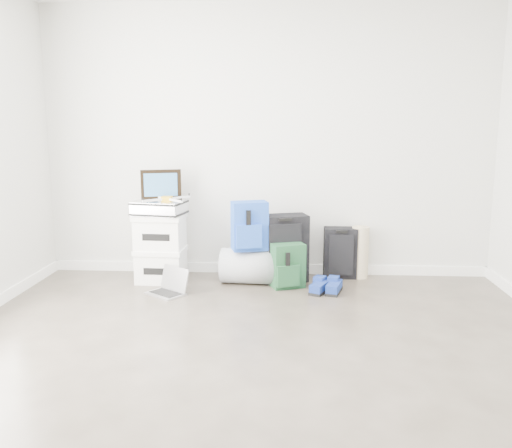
# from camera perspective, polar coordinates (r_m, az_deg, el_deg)

# --- Properties ---
(ground) EXTENTS (5.00, 5.00, 0.00)m
(ground) POSITION_cam_1_polar(r_m,az_deg,el_deg) (3.35, -0.60, -16.72)
(ground) COLOR #373028
(ground) RESTS_ON ground
(room_envelope) EXTENTS (4.52, 5.02, 2.71)m
(room_envelope) POSITION_cam_1_polar(r_m,az_deg,el_deg) (3.00, -0.64, 14.12)
(room_envelope) COLOR silver
(room_envelope) RESTS_ON ground
(boxes_stack) EXTENTS (0.48, 0.40, 0.67)m
(boxes_stack) POSITION_cam_1_polar(r_m,az_deg,el_deg) (5.39, -10.00, -2.49)
(boxes_stack) COLOR white
(boxes_stack) RESTS_ON ground
(briefcase) EXTENTS (0.52, 0.42, 0.13)m
(briefcase) POSITION_cam_1_polar(r_m,az_deg,el_deg) (5.32, -10.14, 1.70)
(briefcase) COLOR #B2B2B7
(briefcase) RESTS_ON boxes_stack
(painting) EXTENTS (0.38, 0.14, 0.29)m
(painting) POSITION_cam_1_polar(r_m,az_deg,el_deg) (5.38, -9.97, 4.10)
(painting) COLOR black
(painting) RESTS_ON briefcase
(drone) EXTENTS (0.39, 0.39, 0.05)m
(drone) POSITION_cam_1_polar(r_m,az_deg,el_deg) (5.27, -9.37, 2.64)
(drone) COLOR gold
(drone) RESTS_ON briefcase
(duffel_bag) EXTENTS (0.58, 0.39, 0.34)m
(duffel_bag) POSITION_cam_1_polar(r_m,az_deg,el_deg) (5.28, -0.67, -4.45)
(duffel_bag) COLOR gray
(duffel_bag) RESTS_ON ground
(blue_backpack) EXTENTS (0.38, 0.32, 0.47)m
(blue_backpack) POSITION_cam_1_polar(r_m,az_deg,el_deg) (5.16, -0.70, -0.30)
(blue_backpack) COLOR #1B43B3
(blue_backpack) RESTS_ON duffel_bag
(large_suitcase) EXTENTS (0.48, 0.38, 0.66)m
(large_suitcase) POSITION_cam_1_polar(r_m,az_deg,el_deg) (5.32, 3.06, -2.57)
(large_suitcase) COLOR black
(large_suitcase) RESTS_ON ground
(green_backpack) EXTENTS (0.35, 0.31, 0.42)m
(green_backpack) POSITION_cam_1_polar(r_m,az_deg,el_deg) (5.14, 3.37, -4.49)
(green_backpack) COLOR #14371A
(green_backpack) RESTS_ON ground
(carry_on) EXTENTS (0.32, 0.21, 0.51)m
(carry_on) POSITION_cam_1_polar(r_m,az_deg,el_deg) (5.52, 8.85, -3.01)
(carry_on) COLOR black
(carry_on) RESTS_ON ground
(shoes) EXTENTS (0.33, 0.31, 0.10)m
(shoes) POSITION_cam_1_polar(r_m,az_deg,el_deg) (5.06, 7.50, -6.65)
(shoes) COLOR black
(shoes) RESTS_ON ground
(rolled_rug) EXTENTS (0.17, 0.17, 0.52)m
(rolled_rug) POSITION_cam_1_polar(r_m,az_deg,el_deg) (5.55, 10.89, -2.94)
(rolled_rug) COLOR tan
(rolled_rug) RESTS_ON ground
(laptop) EXTENTS (0.41, 0.39, 0.24)m
(laptop) POSITION_cam_1_polar(r_m,az_deg,el_deg) (5.05, -9.11, -6.61)
(laptop) COLOR silver
(laptop) RESTS_ON ground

